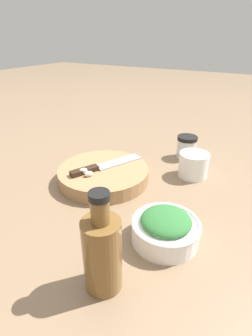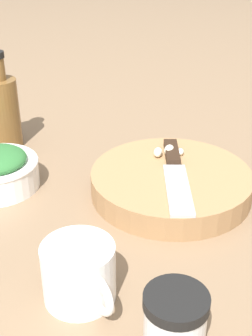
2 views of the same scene
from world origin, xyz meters
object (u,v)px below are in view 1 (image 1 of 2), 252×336
object	(u,v)px
cutting_board	(104,174)
herb_bowl	(165,228)
spice_jar	(186,147)
chef_knife	(103,166)
garlic_cloves	(85,172)
oil_bottle	(102,252)
coffee_mug	(193,165)

from	to	relation	value
cutting_board	herb_bowl	xyz separation A→B (m)	(0.14, 0.24, 0.01)
herb_bowl	spice_jar	distance (m)	0.42
chef_knife	herb_bowl	world-z (taller)	herb_bowl
herb_bowl	spice_jar	xyz separation A→B (m)	(-0.40, -0.09, 0.01)
cutting_board	herb_bowl	bearing A→B (deg)	60.21
cutting_board	spice_jar	size ratio (longest dim) A/B	3.39
garlic_cloves	oil_bottle	world-z (taller)	oil_bottle
cutting_board	garlic_cloves	xyz separation A→B (m)	(0.05, -0.02, 0.03)
chef_knife	coffee_mug	bearing A→B (deg)	60.73
chef_knife	garlic_cloves	world-z (taller)	garlic_cloves
garlic_cloves	herb_bowl	size ratio (longest dim) A/B	0.43
cutting_board	chef_knife	bearing A→B (deg)	-127.44
chef_knife	herb_bowl	bearing A→B (deg)	-4.51
cutting_board	spice_jar	distance (m)	0.31
herb_bowl	spice_jar	world-z (taller)	spice_jar
herb_bowl	coffee_mug	distance (m)	0.29
cutting_board	chef_knife	world-z (taller)	chef_knife
herb_bowl	oil_bottle	size ratio (longest dim) A/B	0.75
cutting_board	oil_bottle	distance (m)	0.35
garlic_cloves	coffee_mug	size ratio (longest dim) A/B	0.53
cutting_board	coffee_mug	bearing A→B (deg)	126.36
oil_bottle	herb_bowl	bearing A→B (deg)	162.27
cutting_board	herb_bowl	world-z (taller)	herb_bowl
herb_bowl	coffee_mug	bearing A→B (deg)	-173.37
chef_knife	garlic_cloves	bearing A→B (deg)	-82.59
cutting_board	oil_bottle	bearing A→B (deg)	34.33
coffee_mug	oil_bottle	world-z (taller)	oil_bottle
oil_bottle	chef_knife	bearing A→B (deg)	-145.42
garlic_cloves	oil_bottle	xyz separation A→B (m)	(0.23, 0.22, 0.03)
cutting_board	coffee_mug	world-z (taller)	coffee_mug
chef_knife	spice_jar	xyz separation A→B (m)	(-0.26, 0.15, -0.01)
garlic_cloves	spice_jar	size ratio (longest dim) A/B	0.79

